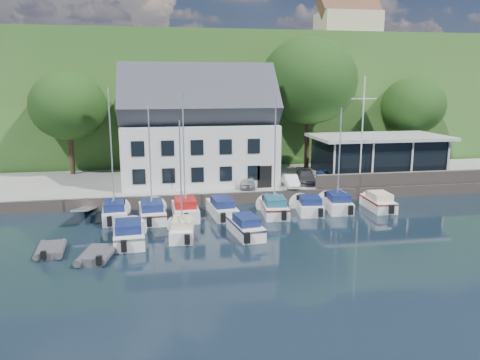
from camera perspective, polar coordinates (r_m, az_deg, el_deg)
The scene contains 33 objects.
ground at distance 31.29m, azimuth 10.85°, elevation -7.59°, with size 180.00×180.00×0.00m, color black.
quay at distance 47.32m, azimuth 3.40°, elevation -0.14°, with size 60.00×13.00×1.00m, color #969691.
quay_face at distance 41.18m, azimuth 5.49°, elevation -1.99°, with size 60.00×0.30×1.00m, color #655951.
hillside at distance 90.20m, azimuth -3.16°, elevation 10.34°, with size 160.00×75.00×16.00m, color #29521E.
field_patch at distance 99.49m, azimuth 0.95°, elevation 15.19°, with size 50.00×30.00×0.30m, color #506030.
farmhouse at distance 86.57m, azimuth 12.99°, elevation 18.03°, with size 10.40×7.00×8.20m, color beige, non-canonical shape.
harbor_building at distance 44.46m, azimuth -5.07°, elevation 5.40°, with size 14.40×8.20×8.70m, color silver, non-canonical shape.
club_pavilion at distance 49.20m, azimuth 16.44°, elevation 2.87°, with size 13.20×7.20×4.10m, color black, non-canonical shape.
seawall at distance 45.92m, azimuth 19.97°, elevation 0.19°, with size 18.00×0.50×1.20m, color #655951.
gangway at distance 38.38m, azimuth -18.23°, elevation -4.34°, with size 1.20×6.00×1.40m, color silver, non-canonical shape.
car_silver at distance 42.11m, azimuth 0.96°, elevation -0.12°, with size 1.37×3.40×1.16m, color #B6B6BB.
car_white at distance 42.52m, azimuth 6.23°, elevation -0.11°, with size 1.16×3.33×1.10m, color silver.
car_dgrey at distance 44.48m, azimuth 8.02°, elevation 0.42°, with size 1.63×4.01×1.16m, color #333338.
car_blue at distance 45.33m, azimuth 11.34°, elevation 0.55°, with size 1.41×3.56×1.22m, color #2F4791.
flagpole at distance 43.67m, azimuth 14.67°, elevation 5.69°, with size 2.36×0.20×9.83m, color silver, non-canonical shape.
tree_0 at distance 50.71m, azimuth -20.08°, elevation 6.50°, with size 7.63×7.63×10.43m, color black, non-canonical shape.
tree_1 at distance 50.41m, azimuth -10.91°, elevation 6.64°, with size 7.21×7.21×9.85m, color black, non-canonical shape.
tree_2 at distance 50.59m, azimuth -2.52°, elevation 7.25°, with size 7.71×7.71×10.54m, color black, non-canonical shape.
tree_3 at distance 51.42m, azimuth 8.30°, elevation 9.21°, with size 10.32×10.32×14.11m, color black, non-canonical shape.
tree_5 at distance 58.06m, azimuth 20.21°, elevation 6.84°, with size 7.28×7.28×9.95m, color black, non-canonical shape.
boat_r1_0 at distance 36.11m, azimuth -15.36°, elevation 2.31°, with size 1.94×5.98×9.16m, color silver, non-canonical shape.
boat_r1_1 at distance 35.67m, azimuth -10.90°, elevation 2.18°, with size 2.02×6.70×8.90m, color silver, non-canonical shape.
boat_r1_2 at distance 35.62m, azimuth -6.85°, elevation 2.78°, with size 2.05×5.76×9.48m, color silver, non-canonical shape.
boat_r1_3 at distance 36.85m, azimuth -2.23°, elevation -3.22°, with size 1.84×6.59×1.46m, color silver, non-canonical shape.
boat_r1_4 at distance 36.27m, azimuth 4.28°, elevation 2.73°, with size 2.00×5.82×9.15m, color silver, non-canonical shape.
boat_r1_5 at distance 38.00m, azimuth 8.44°, elevation -2.94°, with size 2.03×5.02×1.38m, color silver, non-canonical shape.
boat_r1_6 at distance 38.32m, azimuth 12.03°, elevation 2.98°, with size 2.01×5.46×9.14m, color silver, non-canonical shape.
boat_r1_7 at distance 40.30m, azimuth 16.50°, elevation -2.41°, with size 1.87×5.55×1.45m, color silver, non-canonical shape.
boat_r2_0 at distance 31.51m, azimuth -13.43°, elevation -6.14°, with size 2.09×5.88×1.48m, color silver, non-canonical shape.
boat_r2_1 at distance 31.12m, azimuth -7.23°, elevation 0.37°, with size 1.67×5.30×8.32m, color silver, non-canonical shape.
boat_r2_2 at distance 32.13m, azimuth 0.68°, elevation -5.49°, with size 1.73×5.78×1.45m, color silver, non-canonical shape.
dinghy_0 at distance 31.08m, azimuth -22.09°, elevation -7.75°, with size 1.73×2.88×0.67m, color #3C3C42, non-canonical shape.
dinghy_1 at distance 29.23m, azimuth -17.03°, elevation -8.57°, with size 1.85×3.09×0.72m, color #3C3C42, non-canonical shape.
Camera 1 is at (-10.77, -27.53, 10.28)m, focal length 35.00 mm.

